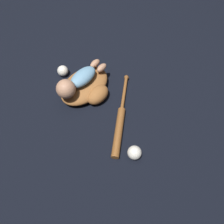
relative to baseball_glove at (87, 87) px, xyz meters
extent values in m
plane|color=black|center=(0.02, 0.01, -0.05)|extent=(6.00, 6.00, 0.00)
ellipsoid|color=#935B2D|center=(0.01, -0.02, 0.00)|extent=(0.43, 0.37, 0.09)
ellipsoid|color=#935B2D|center=(-0.04, 0.09, 0.00)|extent=(0.19, 0.17, 0.09)
ellipsoid|color=#6693B2|center=(0.01, -0.02, 0.08)|extent=(0.22, 0.18, 0.07)
sphere|color=tan|center=(0.14, 0.04, 0.10)|extent=(0.12, 0.12, 0.12)
ellipsoid|color=tan|center=(-0.13, -0.05, 0.07)|extent=(0.09, 0.07, 0.04)
ellipsoid|color=tan|center=(-0.11, -0.10, 0.07)|extent=(0.09, 0.07, 0.04)
cylinder|color=brown|center=(-0.05, 0.37, -0.02)|extent=(0.21, 0.29, 0.05)
cylinder|color=brown|center=(-0.21, 0.13, -0.02)|extent=(0.16, 0.23, 0.02)
sphere|color=brown|center=(-0.28, 0.02, -0.02)|extent=(0.03, 0.03, 0.03)
sphere|color=silver|center=(-0.07, 0.53, -0.01)|extent=(0.08, 0.08, 0.08)
sphere|color=silver|center=(0.09, -0.21, -0.01)|extent=(0.07, 0.07, 0.07)
camera|label=1|loc=(0.23, 0.86, 1.12)|focal=35.00mm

